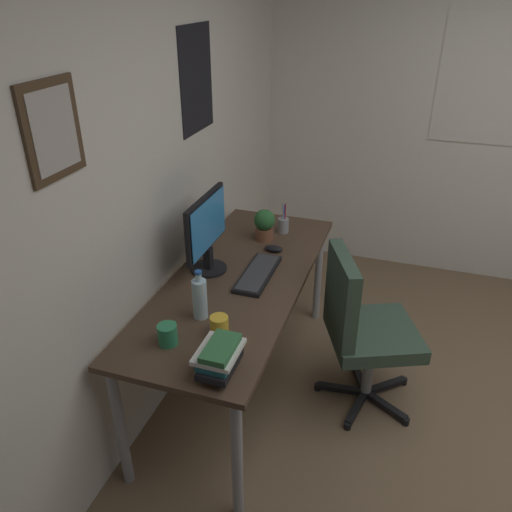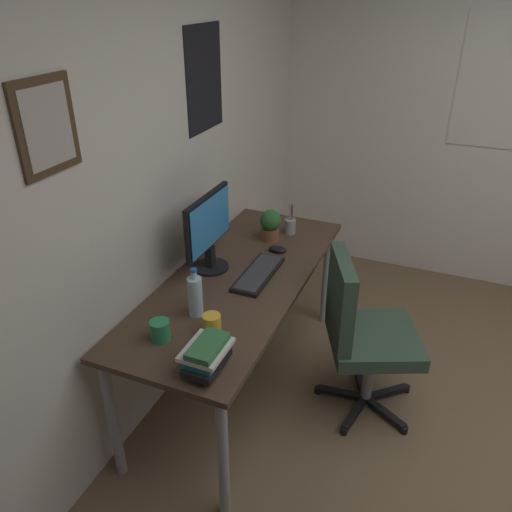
% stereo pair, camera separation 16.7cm
% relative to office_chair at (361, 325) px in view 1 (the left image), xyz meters
% --- Properties ---
extents(wall_back, '(4.40, 0.10, 2.60)m').
position_rel_office_chair_xyz_m(wall_back, '(-0.35, 1.09, 0.77)').
color(wall_back, silver).
rests_on(wall_back, ground_plane).
extents(desk, '(1.75, 0.69, 0.75)m').
position_rel_office_chair_xyz_m(desk, '(-0.09, 0.67, 0.14)').
color(desk, '#4C3828').
rests_on(desk, ground_plane).
extents(office_chair, '(0.61, 0.61, 0.95)m').
position_rel_office_chair_xyz_m(office_chair, '(0.00, 0.00, 0.00)').
color(office_chair, '#334738').
rests_on(office_chair, ground_plane).
extents(monitor, '(0.46, 0.20, 0.43)m').
position_rel_office_chair_xyz_m(monitor, '(-0.06, 0.86, 0.46)').
color(monitor, black).
rests_on(monitor, desk).
extents(keyboard, '(0.43, 0.15, 0.03)m').
position_rel_office_chair_xyz_m(keyboard, '(-0.03, 0.57, 0.23)').
color(keyboard, black).
rests_on(keyboard, desk).
extents(computer_mouse, '(0.06, 0.11, 0.04)m').
position_rel_office_chair_xyz_m(computer_mouse, '(0.27, 0.57, 0.24)').
color(computer_mouse, black).
rests_on(computer_mouse, desk).
extents(water_bottle, '(0.07, 0.07, 0.25)m').
position_rel_office_chair_xyz_m(water_bottle, '(-0.48, 0.71, 0.33)').
color(water_bottle, silver).
rests_on(water_bottle, desk).
extents(coffee_mug_near, '(0.12, 0.08, 0.10)m').
position_rel_office_chair_xyz_m(coffee_mug_near, '(-0.59, 0.57, 0.27)').
color(coffee_mug_near, yellow).
rests_on(coffee_mug_near, desk).
extents(coffee_mug_far, '(0.13, 0.09, 0.10)m').
position_rel_office_chair_xyz_m(coffee_mug_far, '(-0.71, 0.77, 0.27)').
color(coffee_mug_far, '#2D8C59').
rests_on(coffee_mug_far, desk).
extents(potted_plant, '(0.13, 0.13, 0.19)m').
position_rel_office_chair_xyz_m(potted_plant, '(0.40, 0.68, 0.33)').
color(potted_plant, brown).
rests_on(potted_plant, desk).
extents(pen_cup, '(0.07, 0.07, 0.20)m').
position_rel_office_chair_xyz_m(pen_cup, '(0.54, 0.59, 0.28)').
color(pen_cup, '#9EA0A5').
rests_on(pen_cup, desk).
extents(book_stack_left, '(0.23, 0.16, 0.14)m').
position_rel_office_chair_xyz_m(book_stack_left, '(-0.81, 0.48, 0.29)').
color(book_stack_left, gold).
rests_on(book_stack_left, desk).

